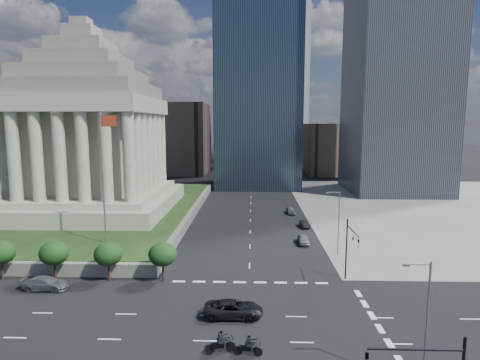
{
  "coord_description": "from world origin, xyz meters",
  "views": [
    {
      "loc": [
        0.33,
        -34.67,
        20.05
      ],
      "look_at": [
        -1.19,
        14.81,
        13.05
      ],
      "focal_mm": 30.0,
      "sensor_mm": 36.0,
      "label": 1
    }
  ],
  "objects_px": {
    "war_memorial": "(86,117)",
    "flagpole": "(104,170)",
    "traffic_signal_ne": "(350,244)",
    "parked_sedan_near": "(303,239)",
    "suv_grey": "(46,283)",
    "motorcycle_trail": "(220,341)",
    "street_lamp_south": "(425,317)",
    "pickup_truck": "(234,309)",
    "parked_sedan_mid": "(304,224)",
    "motorcycle_lead": "(248,345)",
    "parked_sedan_far": "(291,210)",
    "street_lamp_north": "(338,219)"
  },
  "relations": [
    {
      "from": "war_memorial",
      "to": "motorcycle_trail",
      "type": "distance_m",
      "value": 62.42
    },
    {
      "from": "street_lamp_south",
      "to": "parked_sedan_far",
      "type": "height_order",
      "value": "street_lamp_south"
    },
    {
      "from": "pickup_truck",
      "to": "war_memorial",
      "type": "bearing_deg",
      "value": 36.12
    },
    {
      "from": "parked_sedan_mid",
      "to": "flagpole",
      "type": "bearing_deg",
      "value": -157.35
    },
    {
      "from": "flagpole",
      "to": "street_lamp_north",
      "type": "height_order",
      "value": "flagpole"
    },
    {
      "from": "war_memorial",
      "to": "parked_sedan_far",
      "type": "relative_size",
      "value": 8.96
    },
    {
      "from": "street_lamp_north",
      "to": "parked_sedan_near",
      "type": "bearing_deg",
      "value": 126.62
    },
    {
      "from": "parked_sedan_near",
      "to": "traffic_signal_ne",
      "type": "bearing_deg",
      "value": -78.71
    },
    {
      "from": "motorcycle_lead",
      "to": "traffic_signal_ne",
      "type": "bearing_deg",
      "value": 56.26
    },
    {
      "from": "street_lamp_south",
      "to": "pickup_truck",
      "type": "relative_size",
      "value": 1.62
    },
    {
      "from": "war_memorial",
      "to": "street_lamp_north",
      "type": "relative_size",
      "value": 3.9
    },
    {
      "from": "pickup_truck",
      "to": "parked_sedan_mid",
      "type": "bearing_deg",
      "value": -19.01
    },
    {
      "from": "street_lamp_north",
      "to": "suv_grey",
      "type": "xyz_separation_m",
      "value": [
        -38.05,
        -14.0,
        -4.87
      ]
    },
    {
      "from": "pickup_truck",
      "to": "parked_sedan_far",
      "type": "bearing_deg",
      "value": -13.01
    },
    {
      "from": "war_memorial",
      "to": "flagpole",
      "type": "relative_size",
      "value": 1.95
    },
    {
      "from": "flagpole",
      "to": "traffic_signal_ne",
      "type": "distance_m",
      "value": 36.69
    },
    {
      "from": "suv_grey",
      "to": "parked_sedan_near",
      "type": "relative_size",
      "value": 1.22
    },
    {
      "from": "traffic_signal_ne",
      "to": "parked_sedan_near",
      "type": "distance_m",
      "value": 18.05
    },
    {
      "from": "parked_sedan_far",
      "to": "motorcycle_trail",
      "type": "relative_size",
      "value": 1.56
    },
    {
      "from": "street_lamp_south",
      "to": "suv_grey",
      "type": "distance_m",
      "value": 41.96
    },
    {
      "from": "traffic_signal_ne",
      "to": "street_lamp_south",
      "type": "distance_m",
      "value": 19.72
    },
    {
      "from": "suv_grey",
      "to": "motorcycle_lead",
      "type": "xyz_separation_m",
      "value": [
        24.75,
        -13.22,
        0.18
      ]
    },
    {
      "from": "suv_grey",
      "to": "parked_sedan_mid",
      "type": "distance_m",
      "value": 46.63
    },
    {
      "from": "suv_grey",
      "to": "motorcycle_trail",
      "type": "height_order",
      "value": "motorcycle_trail"
    },
    {
      "from": "war_memorial",
      "to": "street_lamp_south",
      "type": "xyz_separation_m",
      "value": [
        47.33,
        -54.0,
        -15.74
      ]
    },
    {
      "from": "street_lamp_south",
      "to": "motorcycle_lead",
      "type": "relative_size",
      "value": 3.85
    },
    {
      "from": "traffic_signal_ne",
      "to": "street_lamp_south",
      "type": "xyz_separation_m",
      "value": [
        0.83,
        -19.7,
        0.41
      ]
    },
    {
      "from": "pickup_truck",
      "to": "motorcycle_trail",
      "type": "height_order",
      "value": "motorcycle_trail"
    },
    {
      "from": "motorcycle_lead",
      "to": "parked_sedan_near",
      "type": "bearing_deg",
      "value": 79.16
    },
    {
      "from": "war_memorial",
      "to": "parked_sedan_mid",
      "type": "bearing_deg",
      "value": -8.29
    },
    {
      "from": "war_memorial",
      "to": "motorcycle_trail",
      "type": "bearing_deg",
      "value": -57.66
    },
    {
      "from": "war_memorial",
      "to": "parked_sedan_near",
      "type": "relative_size",
      "value": 8.73
    },
    {
      "from": "pickup_truck",
      "to": "suv_grey",
      "type": "distance_m",
      "value": 23.98
    },
    {
      "from": "suv_grey",
      "to": "motorcycle_trail",
      "type": "distance_m",
      "value": 25.73
    },
    {
      "from": "parked_sedan_mid",
      "to": "parked_sedan_far",
      "type": "xyz_separation_m",
      "value": [
        -1.53,
        12.05,
        0.12
      ]
    },
    {
      "from": "flagpole",
      "to": "parked_sedan_far",
      "type": "xyz_separation_m",
      "value": [
        30.83,
        29.56,
        -12.37
      ]
    },
    {
      "from": "parked_sedan_far",
      "to": "motorcycle_trail",
      "type": "xyz_separation_m",
      "value": [
        -11.44,
        -55.41,
        0.3
      ]
    },
    {
      "from": "parked_sedan_near",
      "to": "parked_sedan_mid",
      "type": "distance_m",
      "value": 10.8
    },
    {
      "from": "traffic_signal_ne",
      "to": "parked_sedan_near",
      "type": "bearing_deg",
      "value": 101.55
    },
    {
      "from": "traffic_signal_ne",
      "to": "flagpole",
      "type": "bearing_deg",
      "value": 163.29
    },
    {
      "from": "street_lamp_south",
      "to": "parked_sedan_far",
      "type": "distance_m",
      "value": 59.92
    },
    {
      "from": "traffic_signal_ne",
      "to": "parked_sedan_mid",
      "type": "distance_m",
      "value": 28.27
    },
    {
      "from": "war_memorial",
      "to": "pickup_truck",
      "type": "xyz_separation_m",
      "value": [
        32.44,
        -43.2,
        -20.54
      ]
    },
    {
      "from": "motorcycle_lead",
      "to": "motorcycle_trail",
      "type": "bearing_deg",
      "value": 175.96
    },
    {
      "from": "traffic_signal_ne",
      "to": "parked_sedan_mid",
      "type": "xyz_separation_m",
      "value": [
        -1.97,
        27.82,
        -4.63
      ]
    },
    {
      "from": "flagpole",
      "to": "suv_grey",
      "type": "xyz_separation_m",
      "value": [
        -2.89,
        -13.0,
        -12.32
      ]
    },
    {
      "from": "suv_grey",
      "to": "war_memorial",
      "type": "bearing_deg",
      "value": 15.05
    },
    {
      "from": "street_lamp_south",
      "to": "parked_sedan_near",
      "type": "relative_size",
      "value": 2.24
    },
    {
      "from": "street_lamp_south",
      "to": "street_lamp_north",
      "type": "bearing_deg",
      "value": 90.0
    },
    {
      "from": "motorcycle_trail",
      "to": "motorcycle_lead",
      "type": "bearing_deg",
      "value": -25.34
    }
  ]
}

